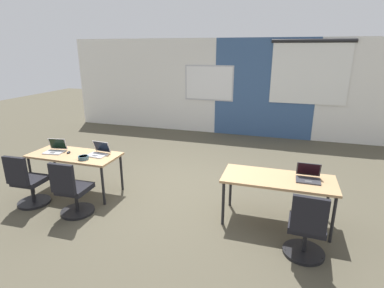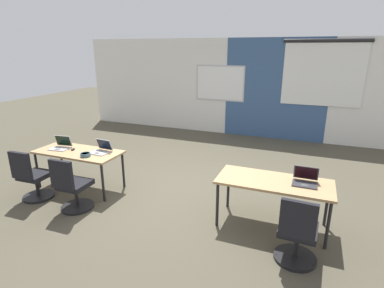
{
  "view_description": "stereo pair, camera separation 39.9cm",
  "coord_description": "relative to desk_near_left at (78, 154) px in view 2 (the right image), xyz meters",
  "views": [
    {
      "loc": [
        1.75,
        -4.82,
        2.51
      ],
      "look_at": [
        0.25,
        0.01,
        0.91
      ],
      "focal_mm": 28.34,
      "sensor_mm": 36.0,
      "label": 1
    },
    {
      "loc": [
        2.13,
        -4.68,
        2.51
      ],
      "look_at": [
        0.25,
        0.01,
        0.91
      ],
      "focal_mm": 28.34,
      "sensor_mm": 36.0,
      "label": 2
    }
  ],
  "objects": [
    {
      "name": "desk_near_right",
      "position": [
        3.5,
        0.0,
        0.0
      ],
      "size": [
        1.6,
        0.7,
        0.72
      ],
      "color": "tan",
      "rests_on": "ground"
    },
    {
      "name": "back_wall_assembly",
      "position": [
        1.8,
        4.8,
        0.75
      ],
      "size": [
        10.0,
        0.27,
        2.8
      ],
      "color": "silver",
      "rests_on": "ground"
    },
    {
      "name": "ground_plane",
      "position": [
        1.75,
        0.6,
        -0.66
      ],
      "size": [
        24.0,
        24.0,
        0.0
      ],
      "color": "#4C4738"
    },
    {
      "name": "mouse_near_left_end",
      "position": [
        -0.13,
        0.01,
        0.08
      ],
      "size": [
        0.08,
        0.11,
        0.03
      ],
      "color": "black",
      "rests_on": "desk_near_left"
    },
    {
      "name": "laptop_near_left_inner",
      "position": [
        0.44,
        0.1,
        0.11
      ],
      "size": [
        0.35,
        0.33,
        0.23
      ],
      "rotation": [
        0.0,
        0.0,
        -0.08
      ],
      "color": "#B7B7BC",
      "rests_on": "desk_near_left"
    },
    {
      "name": "snack_bowl",
      "position": [
        0.32,
        -0.18,
        0.1
      ],
      "size": [
        0.18,
        0.18,
        0.06
      ],
      "color": "#3D6070",
      "rests_on": "desk_near_left"
    },
    {
      "name": "chair_near_right_end",
      "position": [
        3.89,
        -0.73,
        -0.28
      ],
      "size": [
        0.52,
        0.55,
        0.92
      ],
      "rotation": [
        0.0,
        0.0,
        3.09
      ],
      "color": "black",
      "rests_on": "ground"
    },
    {
      "name": "desk_near_left",
      "position": [
        0.0,
        0.0,
        0.0
      ],
      "size": [
        1.6,
        0.7,
        0.72
      ],
      "color": "tan",
      "rests_on": "ground"
    },
    {
      "name": "chair_near_left_end",
      "position": [
        -0.42,
        -0.69,
        -0.28
      ],
      "size": [
        0.52,
        0.55,
        0.92
      ],
      "rotation": [
        0.0,
        0.0,
        3.18
      ],
      "color": "black",
      "rests_on": "ground"
    },
    {
      "name": "laptop_near_right_end",
      "position": [
        3.9,
        0.06,
        0.11
      ],
      "size": [
        0.33,
        0.31,
        0.23
      ],
      "rotation": [
        0.0,
        0.0,
        -0.01
      ],
      "color": "#333338",
      "rests_on": "desk_near_right"
    },
    {
      "name": "chair_near_left_inner",
      "position": [
        0.48,
        -0.73,
        -0.28
      ],
      "size": [
        0.52,
        0.55,
        0.92
      ],
      "rotation": [
        0.0,
        0.0,
        3.17
      ],
      "color": "black",
      "rests_on": "ground"
    },
    {
      "name": "laptop_near_left_end",
      "position": [
        -0.4,
        0.0,
        0.11
      ],
      "size": [
        0.37,
        0.34,
        0.23
      ],
      "rotation": [
        0.0,
        0.0,
        0.15
      ],
      "color": "#B7B7BC",
      "rests_on": "desk_near_left"
    }
  ]
}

